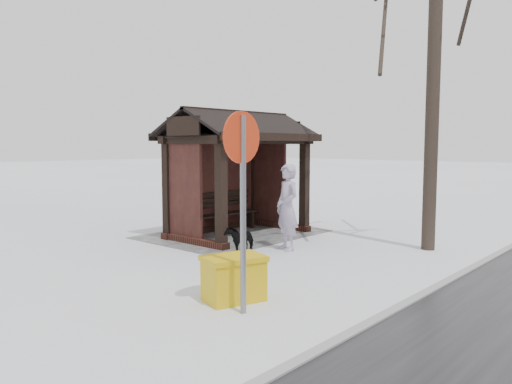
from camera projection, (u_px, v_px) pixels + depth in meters
ground at (239, 235)px, 12.43m from camera, size 120.00×120.00×0.00m
kerb at (465, 272)px, 8.79m from camera, size 120.00×0.15×0.06m
trampled_patch at (233, 234)px, 12.56m from camera, size 4.20×3.20×0.02m
bus_shelter at (234, 148)px, 12.33m from camera, size 3.60×2.40×3.09m
pedestrian at (287, 207)px, 10.63m from camera, size 0.67×0.79×1.85m
dog at (240, 239)px, 10.36m from camera, size 0.72×0.37×0.59m
grit_bin at (234, 278)px, 7.19m from camera, size 1.00×0.83×0.66m
road_sign at (242, 171)px, 6.52m from camera, size 0.69×0.10×2.69m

